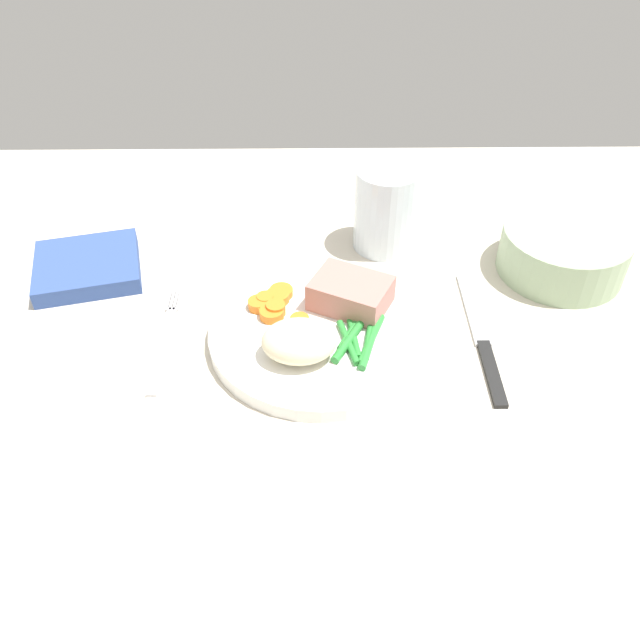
% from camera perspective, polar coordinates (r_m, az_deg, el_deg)
% --- Properties ---
extents(dining_table, '(1.20, 0.90, 0.02)m').
position_cam_1_polar(dining_table, '(0.70, 2.74, -3.10)').
color(dining_table, beige).
rests_on(dining_table, ground).
extents(dinner_plate, '(0.23, 0.23, 0.02)m').
position_cam_1_polar(dinner_plate, '(0.70, 0.00, -1.11)').
color(dinner_plate, white).
rests_on(dinner_plate, dining_table).
extents(meat_portion, '(0.10, 0.09, 0.03)m').
position_cam_1_polar(meat_portion, '(0.71, 2.49, 2.30)').
color(meat_portion, '#B2756B').
rests_on(meat_portion, dinner_plate).
extents(mashed_potatoes, '(0.07, 0.06, 0.04)m').
position_cam_1_polar(mashed_potatoes, '(0.65, -1.80, -1.82)').
color(mashed_potatoes, beige).
rests_on(mashed_potatoes, dinner_plate).
extents(carrot_slices, '(0.07, 0.07, 0.01)m').
position_cam_1_polar(carrot_slices, '(0.71, -3.91, 1.28)').
color(carrot_slices, orange).
rests_on(carrot_slices, dinner_plate).
extents(green_beans, '(0.06, 0.09, 0.01)m').
position_cam_1_polar(green_beans, '(0.68, 3.50, -1.37)').
color(green_beans, '#2D8C38').
rests_on(green_beans, dinner_plate).
extents(fork, '(0.01, 0.17, 0.00)m').
position_cam_1_polar(fork, '(0.72, -13.08, -1.68)').
color(fork, silver).
rests_on(fork, dining_table).
extents(knife, '(0.02, 0.20, 0.01)m').
position_cam_1_polar(knife, '(0.72, 13.60, -1.48)').
color(knife, black).
rests_on(knife, dining_table).
extents(water_glass, '(0.08, 0.08, 0.10)m').
position_cam_1_polar(water_glass, '(0.82, 5.60, 8.96)').
color(water_glass, silver).
rests_on(water_glass, dining_table).
extents(salad_bowl, '(0.15, 0.15, 0.05)m').
position_cam_1_polar(salad_bowl, '(0.83, 20.05, 5.71)').
color(salad_bowl, '#99B28C').
rests_on(salad_bowl, dining_table).
extents(napkin, '(0.14, 0.13, 0.02)m').
position_cam_1_polar(napkin, '(0.83, -19.19, 4.31)').
color(napkin, '#334C8C').
rests_on(napkin, dining_table).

